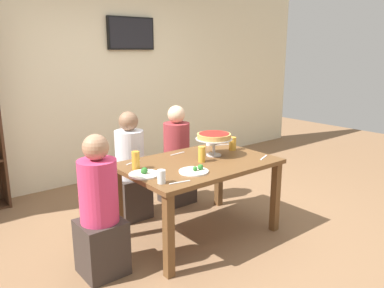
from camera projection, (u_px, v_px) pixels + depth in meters
ground_plane at (198, 234)px, 3.74m from camera, size 12.00×12.00×0.00m
rear_partition at (93, 77)px, 5.06m from camera, size 8.00×0.12×2.80m
dining_table at (199, 171)px, 3.58m from camera, size 1.41×0.94×0.74m
television at (131, 33)px, 5.18m from camera, size 0.70×0.05×0.44m
diner_head_west at (100, 216)px, 2.97m from camera, size 0.34×0.34×1.15m
diner_far_left at (130, 173)px, 4.00m from camera, size 0.34×0.34×1.15m
diner_far_right at (177, 162)px, 4.41m from camera, size 0.34×0.34×1.15m
deep_dish_pizza_stand at (214, 137)px, 3.71m from camera, size 0.36×0.36×0.22m
salad_plate_near_diner at (194, 171)px, 3.25m from camera, size 0.26×0.26×0.06m
salad_plate_far_diner at (144, 174)px, 3.17m from camera, size 0.26×0.26×0.07m
beer_glass_amber_tall at (136, 160)px, 3.31m from camera, size 0.07×0.07×0.16m
beer_glass_amber_short at (202, 154)px, 3.53m from camera, size 0.07×0.07×0.15m
beer_glass_amber_spare at (233, 144)px, 3.95m from camera, size 0.08×0.08×0.14m
water_glass_clear_near at (209, 141)px, 4.15m from camera, size 0.07×0.07×0.10m
water_glass_clear_far at (161, 177)px, 2.97m from camera, size 0.07×0.07×0.11m
cutlery_fork_near at (264, 157)px, 3.68m from camera, size 0.17×0.08×0.00m
cutlery_knife_near at (178, 154)px, 3.82m from camera, size 0.18×0.03×0.00m
cutlery_fork_far at (133, 162)px, 3.52m from camera, size 0.18×0.07×0.00m
cutlery_knife_far at (180, 182)px, 2.99m from camera, size 0.18×0.05×0.00m
cutlery_spare_fork at (223, 145)px, 4.18m from camera, size 0.17×0.08×0.00m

